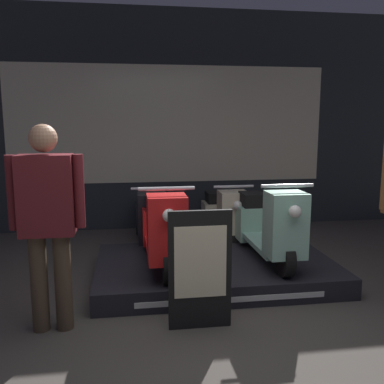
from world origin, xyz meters
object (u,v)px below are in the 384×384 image
at_px(scooter_display_left, 162,229).
at_px(scooter_backrow_1, 223,217).
at_px(scooter_display_right, 267,225).
at_px(person_left_browsing, 47,214).
at_px(scooter_backrow_0, 150,220).
at_px(price_sign_board, 200,269).

height_order(scooter_display_left, scooter_backrow_1, scooter_display_left).
height_order(scooter_display_right, scooter_backrow_1, scooter_display_right).
relative_size(scooter_backrow_1, person_left_browsing, 0.95).
relative_size(scooter_display_right, scooter_backrow_0, 1.00).
relative_size(scooter_display_left, scooter_display_right, 1.00).
distance_m(scooter_backrow_1, price_sign_board, 2.39).
bearing_deg(scooter_backrow_0, scooter_display_left, -87.55).
xyz_separation_m(scooter_display_left, scooter_display_right, (1.08, 0.00, 0.00)).
distance_m(scooter_backrow_0, scooter_backrow_1, 0.96).
height_order(scooter_display_left, scooter_backrow_0, scooter_display_left).
height_order(scooter_display_right, scooter_backrow_0, scooter_display_right).
distance_m(scooter_display_right, scooter_backrow_1, 1.31).
distance_m(person_left_browsing, price_sign_board, 1.23).
bearing_deg(price_sign_board, person_left_browsing, 172.72).
bearing_deg(price_sign_board, scooter_backrow_0, 96.60).
bearing_deg(scooter_backrow_0, price_sign_board, -83.40).
xyz_separation_m(scooter_backrow_0, scooter_backrow_1, (0.96, 0.00, 0.00)).
bearing_deg(scooter_backrow_1, scooter_display_right, -82.62).
bearing_deg(scooter_display_right, price_sign_board, -130.76).
relative_size(scooter_backrow_0, person_left_browsing, 0.95).
bearing_deg(scooter_display_left, person_left_browsing, -137.15).
height_order(scooter_backrow_0, person_left_browsing, person_left_browsing).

